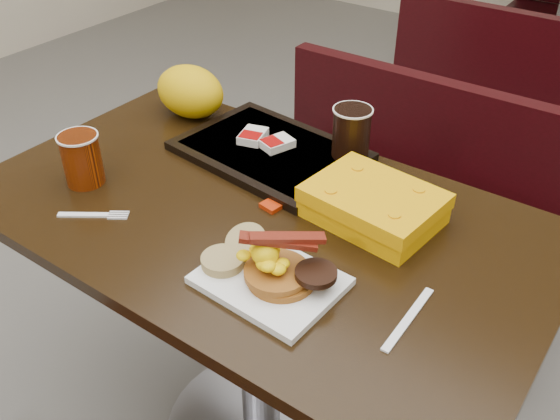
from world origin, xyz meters
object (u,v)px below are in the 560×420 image
Objects in this scene: clamshell at (373,205)px; table_near at (259,338)px; pancake_stack at (282,275)px; knife at (408,319)px; bench_near_n at (393,207)px; paper_bag at (190,91)px; coffee_cup_near at (82,159)px; fork at (83,215)px; platter at (270,281)px; hashbrown_sleeve_right at (277,143)px; coffee_cup_far at (351,132)px; tray at (270,151)px; bench_far_s at (517,82)px; hashbrown_sleeve_left at (253,136)px.

table_near is at bearing -144.36° from clamshell.
knife is at bearing 14.43° from pancake_stack.
bench_near_n is at bearing 101.56° from pancake_stack.
clamshell is at bearing -12.37° from paper_bag.
coffee_cup_near reaches higher than fork.
bench_near_n is 0.96m from platter.
fork is 0.47m from hashbrown_sleeve_right.
bench_near_n is 8.61× the size of coffee_cup_far.
knife is 0.59m from tray.
bench_far_s is 13.79× the size of hashbrown_sleeve_right.
paper_bag is (-0.80, 0.35, 0.06)m from knife.
hashbrown_sleeve_right reaches higher than tray.
fork is at bearing -92.51° from hashbrown_sleeve_right.
paper_bag is (-0.40, -1.65, 0.46)m from bench_far_s.
coffee_cup_far reaches higher than paper_bag.
clamshell is (0.32, -0.09, 0.02)m from tray.
hashbrown_sleeve_right is at bearing -122.89° from knife.
bench_far_s is at bearing 76.20° from paper_bag.
coffee_cup_far reaches higher than bench_far_s.
pancake_stack is at bearing -33.51° from hashbrown_sleeve_right.
coffee_cup_far is (0.33, 0.50, 0.08)m from fork.
hashbrown_sleeve_right is at bearing -101.84° from bench_near_n.
bench_near_n is 1.20m from bench_far_s.
coffee_cup_far is (0.17, 0.08, 0.07)m from tray.
coffee_cup_far is 0.46m from paper_bag.
knife is (0.39, -2.00, 0.39)m from bench_far_s.
bench_far_s is at bearing 90.00° from bench_near_n.
tray is at bearing 33.88° from fork.
hashbrown_sleeve_left is (-0.56, 0.31, 0.03)m from knife.
fork is 0.35× the size of tray.
clamshell reaches higher than platter.
table_near is 16.17× the size of hashbrown_sleeve_left.
coffee_cup_near is at bearing -100.41° from bench_far_s.
platter is at bearing -75.84° from knife.
knife is (0.76, 0.03, -0.06)m from coffee_cup_near.
clamshell is at bearing -47.64° from coffee_cup_far.
fork is 0.68m from knife.
table_near is 1.90m from bench_far_s.
hashbrown_sleeve_left reaches higher than platter.
coffee_cup_far reaches higher than tray.
table_near is at bearing -45.07° from hashbrown_sleeve_right.
pancake_stack is 0.45m from coffee_cup_far.
fork is (0.10, -0.09, -0.06)m from coffee_cup_near.
bench_far_s is 8.25× the size of pancake_stack.
table_near is 8.32× the size of fork.
coffee_cup_near is 0.42m from tray.
table_near is 5.03× the size of platter.
bench_far_s is 1.75m from hashbrown_sleeve_left.
platter is at bearing -47.69° from tray.
bench_near_n is 2.41× the size of tray.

